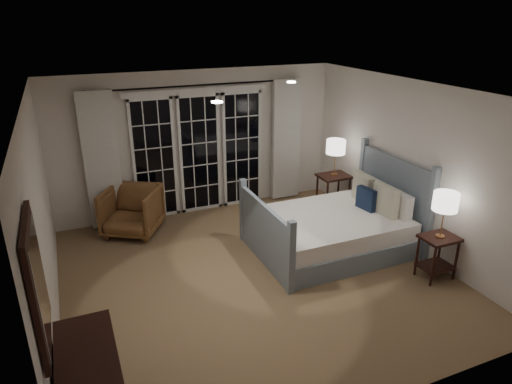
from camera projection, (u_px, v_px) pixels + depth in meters
name	position (u px, v px, depth m)	size (l,w,h in m)	color
floor	(255.00, 275.00, 6.29)	(5.00, 5.00, 0.00)	brown
ceiling	(254.00, 92.00, 5.37)	(5.00, 5.00, 0.00)	white
wall_left	(42.00, 224.00, 4.91)	(0.02, 5.00, 2.50)	white
wall_right	(410.00, 166.00, 6.75)	(0.02, 5.00, 2.50)	white
wall_back	(199.00, 143.00, 7.97)	(5.00, 0.02, 2.50)	white
wall_front	(375.00, 293.00, 3.69)	(5.00, 0.02, 2.50)	white
french_doors	(200.00, 152.00, 7.99)	(2.50, 0.04, 2.20)	black
curtain_rod	(198.00, 85.00, 7.51)	(0.03, 0.03, 3.50)	black
curtain_left	(102.00, 161.00, 7.30)	(0.55, 0.10, 2.25)	silver
curtain_right	(286.00, 140.00, 8.51)	(0.55, 0.10, 2.25)	silver
downlight_a	(291.00, 82.00, 6.18)	(0.12, 0.12, 0.01)	white
downlight_b	(217.00, 102.00, 4.81)	(0.12, 0.12, 0.01)	white
bed	(335.00, 228.00, 6.89)	(2.26, 1.62, 1.32)	slate
nightstand_left	(438.00, 251.00, 6.09)	(0.47, 0.38, 0.61)	black
nightstand_right	(333.00, 188.00, 8.12)	(0.54, 0.43, 0.70)	black
lamp_left	(446.00, 202.00, 5.83)	(0.32, 0.32, 0.62)	#BA804A
lamp_right	(336.00, 147.00, 7.85)	(0.33, 0.33, 0.64)	#BA804A
armchair	(132.00, 211.00, 7.36)	(0.82, 0.85, 0.77)	brown
mirror	(37.00, 284.00, 3.28)	(0.05, 0.85, 1.00)	black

